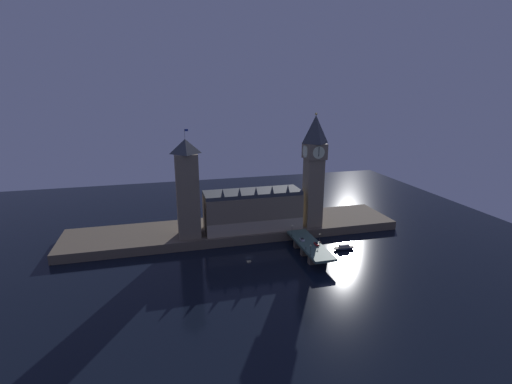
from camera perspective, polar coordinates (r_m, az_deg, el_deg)
The scene contains 14 objects.
ground_plane at distance 218.98m, azimuth -1.13°, elevation -10.05°, with size 400.00×400.00×0.00m, color black.
embankment at distance 252.85m, azimuth -3.21°, elevation -5.76°, with size 220.00×42.00×5.74m.
parliament_hall at distance 242.15m, azimuth -0.52°, elevation -2.78°, with size 62.73×21.01×30.73m.
clock_tower at distance 244.28m, azimuth 8.90°, elevation 3.72°, with size 13.29×13.40×74.80m.
victoria_tower at distance 228.40m, azimuth -10.51°, elevation 0.48°, with size 13.60×13.60×66.77m.
bridge at distance 223.06m, azimuth 8.28°, elevation -8.37°, with size 12.70×46.00×6.87m.
car_northbound_lead at distance 225.63m, azimuth 7.11°, elevation -7.27°, with size 2.03×3.89×1.46m.
car_southbound_lead at distance 220.63m, azimuth 9.27°, elevation -7.90°, with size 1.86×4.10×1.51m.
pedestrian_near_rail at distance 213.69m, azimuth 7.68°, elevation -8.56°, with size 0.38×0.38×1.76m.
pedestrian_mid_walk at distance 222.40m, azimuth 9.84°, elevation -7.66°, with size 0.38×0.38×1.79m.
street_lamp_near at distance 206.12m, azimuth 8.39°, elevation -8.63°, with size 1.34×0.60×6.14m.
street_lamp_mid at distance 223.05m, azimuth 9.77°, elevation -6.80°, with size 1.34×0.60×6.00m.
street_lamp_far at distance 231.14m, azimuth 5.56°, elevation -5.67°, with size 1.34×0.60×7.00m.
boat_downstream at distance 234.66m, azimuth 13.39°, elevation -8.33°, with size 14.29×4.37×3.60m.
Camera 1 is at (-45.73, -192.26, 94.31)m, focal length 26.00 mm.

